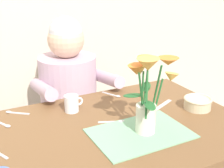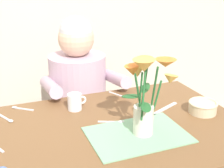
{
  "view_description": "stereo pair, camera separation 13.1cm",
  "coord_description": "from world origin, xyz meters",
  "px_view_note": "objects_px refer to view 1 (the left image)",
  "views": [
    {
      "loc": [
        -0.54,
        -1.04,
        1.38
      ],
      "look_at": [
        0.03,
        0.05,
        0.92
      ],
      "focal_mm": 49.43,
      "sensor_mm": 36.0,
      "label": 1
    },
    {
      "loc": [
        -0.42,
        -1.09,
        1.38
      ],
      "look_at": [
        0.03,
        0.05,
        0.92
      ],
      "focal_mm": 49.43,
      "sensor_mm": 36.0,
      "label": 2
    }
  ],
  "objects_px": {
    "seated_person": "(70,109)",
    "coffee_cup": "(72,103)",
    "flower_vase": "(148,89)",
    "ceramic_bowl": "(198,103)",
    "dinner_knife": "(161,106)"
  },
  "relations": [
    {
      "from": "ceramic_bowl",
      "to": "dinner_knife",
      "type": "height_order",
      "value": "ceramic_bowl"
    },
    {
      "from": "flower_vase",
      "to": "dinner_knife",
      "type": "xyz_separation_m",
      "value": [
        0.21,
        0.18,
        -0.19
      ]
    },
    {
      "from": "seated_person",
      "to": "coffee_cup",
      "type": "relative_size",
      "value": 12.2
    },
    {
      "from": "flower_vase",
      "to": "coffee_cup",
      "type": "bearing_deg",
      "value": 120.79
    },
    {
      "from": "flower_vase",
      "to": "ceramic_bowl",
      "type": "xyz_separation_m",
      "value": [
        0.35,
        0.08,
        -0.16
      ]
    },
    {
      "from": "dinner_knife",
      "to": "coffee_cup",
      "type": "relative_size",
      "value": 2.04
    },
    {
      "from": "seated_person",
      "to": "dinner_knife",
      "type": "bearing_deg",
      "value": -66.26
    },
    {
      "from": "seated_person",
      "to": "flower_vase",
      "type": "xyz_separation_m",
      "value": [
        0.08,
        -0.72,
        0.37
      ]
    },
    {
      "from": "flower_vase",
      "to": "coffee_cup",
      "type": "height_order",
      "value": "flower_vase"
    },
    {
      "from": "seated_person",
      "to": "coffee_cup",
      "type": "xyz_separation_m",
      "value": [
        -0.12,
        -0.38,
        0.22
      ]
    },
    {
      "from": "flower_vase",
      "to": "coffee_cup",
      "type": "distance_m",
      "value": 0.42
    },
    {
      "from": "seated_person",
      "to": "dinner_knife",
      "type": "height_order",
      "value": "seated_person"
    },
    {
      "from": "seated_person",
      "to": "coffee_cup",
      "type": "distance_m",
      "value": 0.45
    },
    {
      "from": "coffee_cup",
      "to": "flower_vase",
      "type": "bearing_deg",
      "value": -59.21
    },
    {
      "from": "ceramic_bowl",
      "to": "seated_person",
      "type": "bearing_deg",
      "value": 124.26
    }
  ]
}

